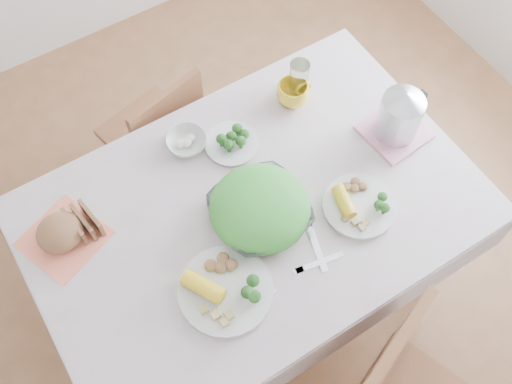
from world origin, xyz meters
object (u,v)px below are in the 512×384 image
dinner_plate_right (359,206)px  electric_kettle (400,113)px  dining_table (254,253)px  yellow_mug (293,94)px  chair_far (149,122)px  salad_bowl (260,212)px  dinner_plate_left (226,291)px

dinner_plate_right → electric_kettle: (0.29, 0.18, 0.11)m
dinner_plate_right → electric_kettle: size_ratio=1.18×
dining_table → electric_kettle: 0.78m
yellow_mug → electric_kettle: size_ratio=0.57×
chair_far → dinner_plate_right: 1.03m
dining_table → salad_bowl: 0.43m
dining_table → salad_bowl: bearing=-94.5°
salad_bowl → yellow_mug: (0.36, 0.35, 0.01)m
yellow_mug → dinner_plate_right: bearing=-96.9°
dinner_plate_left → dinner_plate_right: 0.53m
chair_far → dining_table: bearing=83.7°
chair_far → dinner_plate_left: chair_far is taller
salad_bowl → dinner_plate_left: (-0.23, -0.17, -0.03)m
chair_far → salad_bowl: chair_far is taller
dinner_plate_left → electric_kettle: bearing=13.3°
salad_bowl → dinner_plate_right: size_ratio=1.25×
dining_table → chair_far: bearing=96.2°
dinner_plate_left → yellow_mug: yellow_mug is taller
dinner_plate_right → electric_kettle: 0.36m
dinner_plate_left → electric_kettle: 0.86m
yellow_mug → electric_kettle: (0.23, -0.32, 0.07)m
dining_table → salad_bowl: (-0.00, -0.04, 0.43)m
dinner_plate_left → yellow_mug: size_ratio=2.50×
dining_table → dinner_plate_right: 0.53m
chair_far → salad_bowl: 0.84m
dining_table → dinner_plate_left: 0.51m
chair_far → dinner_plate_left: bearing=68.0°
yellow_mug → dinner_plate_left: bearing=-139.2°
dining_table → salad_bowl: salad_bowl is taller
dinner_plate_right → dinner_plate_left: bearing=-178.0°
dinner_plate_left → dinner_plate_right: bearing=2.0°
dinner_plate_left → chair_far: bearing=80.4°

